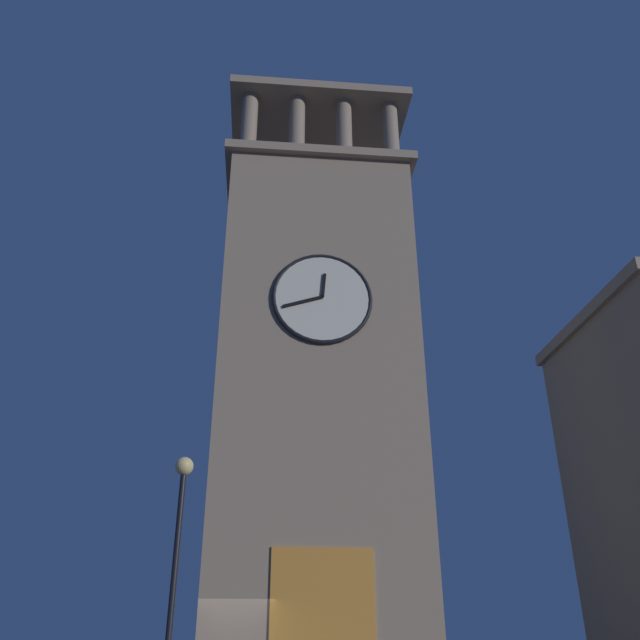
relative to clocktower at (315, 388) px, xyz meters
name	(u,v)px	position (x,y,z in m)	size (l,w,h in m)	color
clocktower	(315,388)	(0.00, 0.00, 0.00)	(8.08, 6.97, 26.65)	gray
street_lamp	(179,528)	(3.87, 8.69, -6.73)	(0.44, 0.44, 5.38)	black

